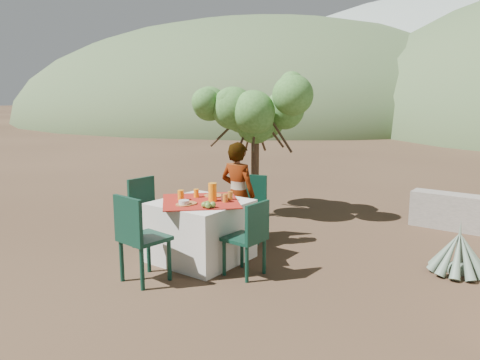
% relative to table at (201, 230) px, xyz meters
% --- Properties ---
extents(ground, '(160.00, 160.00, 0.00)m').
position_rel_table_xyz_m(ground, '(-0.67, -0.07, -0.38)').
color(ground, '#362418').
rests_on(ground, ground).
extents(table, '(1.30, 1.30, 0.76)m').
position_rel_table_xyz_m(table, '(0.00, 0.00, 0.00)').
color(table, silver).
rests_on(table, ground).
extents(chair_far, '(0.54, 0.54, 0.92)m').
position_rel_table_xyz_m(chair_far, '(0.00, 1.08, 0.13)').
color(chair_far, black).
rests_on(chair_far, ground).
extents(chair_near, '(0.50, 0.50, 0.99)m').
position_rel_table_xyz_m(chair_near, '(-0.06, -0.97, 0.17)').
color(chair_near, black).
rests_on(chair_near, ground).
extents(chair_left, '(0.46, 0.46, 0.94)m').
position_rel_table_xyz_m(chair_left, '(-0.94, -0.02, 0.14)').
color(chair_left, black).
rests_on(chair_left, ground).
extents(chair_right, '(0.42, 0.42, 0.88)m').
position_rel_table_xyz_m(chair_right, '(0.81, -0.09, 0.11)').
color(chair_right, black).
rests_on(chair_right, ground).
extents(person, '(0.54, 0.37, 1.43)m').
position_rel_table_xyz_m(person, '(0.03, 0.74, 0.34)').
color(person, '#8C6651').
rests_on(person, ground).
extents(shrub_tree, '(1.77, 1.74, 2.08)m').
position_rel_table_xyz_m(shrub_tree, '(-0.59, 2.21, 1.27)').
color(shrub_tree, '#483624').
rests_on(shrub_tree, ground).
extents(agave, '(0.67, 0.67, 0.71)m').
position_rel_table_xyz_m(agave, '(2.71, 1.41, -0.14)').
color(agave, slate).
rests_on(agave, ground).
extents(hill_near_left, '(40.00, 40.00, 16.00)m').
position_rel_table_xyz_m(hill_near_left, '(-18.67, 29.93, -0.38)').
color(hill_near_left, '#38522E').
rests_on(hill_near_left, ground).
extents(plate_far, '(0.25, 0.25, 0.01)m').
position_rel_table_xyz_m(plate_far, '(-0.03, 0.30, 0.39)').
color(plate_far, brown).
rests_on(plate_far, table).
extents(plate_near, '(0.22, 0.22, 0.01)m').
position_rel_table_xyz_m(plate_near, '(-0.01, -0.22, 0.39)').
color(plate_near, brown).
rests_on(plate_near, table).
extents(glass_far, '(0.07, 0.07, 0.11)m').
position_rel_table_xyz_m(glass_far, '(-0.17, 0.12, 0.44)').
color(glass_far, orange).
rests_on(glass_far, table).
extents(glass_near, '(0.08, 0.08, 0.12)m').
position_rel_table_xyz_m(glass_near, '(-0.22, -0.11, 0.44)').
color(glass_near, orange).
rests_on(glass_near, table).
extents(juice_pitcher, '(0.10, 0.10, 0.23)m').
position_rel_table_xyz_m(juice_pitcher, '(0.14, 0.07, 0.50)').
color(juice_pitcher, orange).
rests_on(juice_pitcher, table).
extents(bowl_plate, '(0.20, 0.20, 0.01)m').
position_rel_table_xyz_m(bowl_plate, '(-0.00, -0.29, 0.39)').
color(bowl_plate, brown).
rests_on(bowl_plate, table).
extents(white_bowl, '(0.13, 0.13, 0.05)m').
position_rel_table_xyz_m(white_bowl, '(-0.00, -0.29, 0.42)').
color(white_bowl, silver).
rests_on(white_bowl, bowl_plate).
extents(jar_left, '(0.06, 0.06, 0.10)m').
position_rel_table_xyz_m(jar_left, '(0.30, 0.12, 0.43)').
color(jar_left, '#BA6D20').
rests_on(jar_left, table).
extents(jar_right, '(0.06, 0.06, 0.10)m').
position_rel_table_xyz_m(jar_right, '(0.26, 0.27, 0.43)').
color(jar_right, '#BA6D20').
rests_on(jar_right, table).
extents(napkin_holder, '(0.08, 0.06, 0.09)m').
position_rel_table_xyz_m(napkin_holder, '(0.25, 0.16, 0.43)').
color(napkin_holder, silver).
rests_on(napkin_holder, table).
extents(fruit_cluster, '(0.15, 0.14, 0.07)m').
position_rel_table_xyz_m(fruit_cluster, '(0.31, -0.23, 0.42)').
color(fruit_cluster, olive).
rests_on(fruit_cluster, table).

